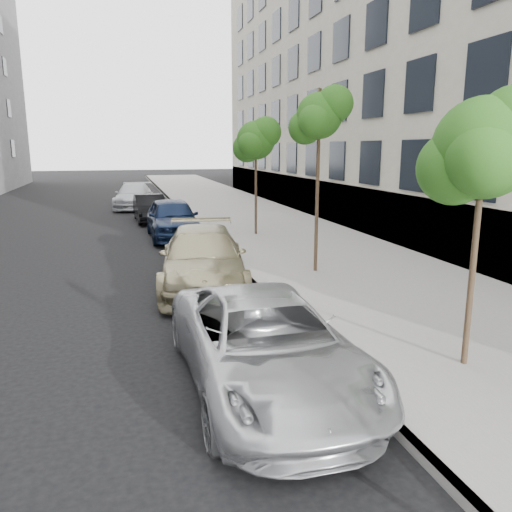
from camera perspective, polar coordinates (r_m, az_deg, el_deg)
name	(u,v)px	position (r m, az deg, el deg)	size (l,w,h in m)	color
ground	(316,455)	(6.46, 6.83, -21.60)	(160.00, 160.00, 0.00)	black
sidewalk	(232,208)	(29.85, -2.78, 5.52)	(6.40, 72.00, 0.14)	gray
curb	(179,210)	(29.34, -8.78, 5.27)	(0.15, 72.00, 0.14)	#9E9B93
tree_near	(486,148)	(8.35, 24.77, 11.18)	(1.84, 1.64, 4.36)	#38281C
tree_mid	(320,116)	(14.02, 7.34, 15.58)	(1.61, 1.41, 5.08)	#38281C
tree_far	(256,140)	(20.16, 0.05, 13.11)	(1.83, 1.63, 4.64)	#38281C
minivan	(265,344)	(7.61, 1.09, -9.99)	(2.35, 5.09, 1.41)	silver
suv	(203,259)	(13.01, -6.09, -0.30)	(2.15, 5.29, 1.54)	tan
sedan_blue	(173,218)	(20.37, -9.52, 4.27)	(1.90, 4.73, 1.61)	#111D39
sedan_black	(150,208)	(25.24, -12.02, 5.36)	(1.39, 3.98, 1.31)	black
sedan_rear	(134,196)	(31.04, -13.77, 6.68)	(2.06, 5.06, 1.47)	#B5B9BD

